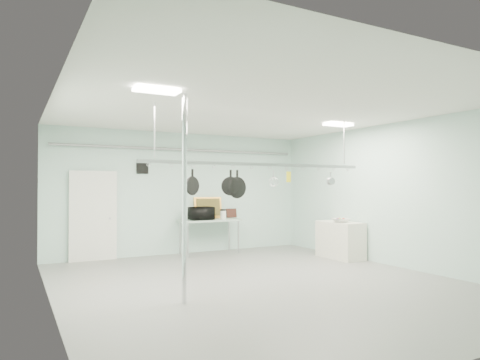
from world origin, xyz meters
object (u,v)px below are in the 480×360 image
skillet_mid (231,182)px  fruit_bowl (341,220)px  chrome_pole (184,198)px  side_cabinet (340,240)px  microwave (201,213)px  skillet_left (192,182)px  pot_rack (261,163)px  prep_table (210,222)px  skillet_right (237,184)px  coffee_canister (223,215)px

skillet_mid → fruit_bowl: bearing=33.0°
chrome_pole → side_cabinet: bearing=22.4°
microwave → skillet_left: bearing=66.2°
chrome_pole → skillet_mid: 1.56m
pot_rack → skillet_mid: size_ratio=10.38×
pot_rack → fruit_bowl: (2.83, 0.94, -1.28)m
fruit_bowl → chrome_pole: bearing=-158.7°
skillet_left → fruit_bowl: bearing=-12.3°
prep_table → skillet_right: skillet_right is taller
pot_rack → prep_table: bearing=83.1°
prep_table → fruit_bowl: fruit_bowl is taller
microwave → skillet_mid: bearing=78.1°
chrome_pole → skillet_right: (1.39, 0.90, 0.22)m
pot_rack → coffee_canister: 3.49m
microwave → skillet_mid: size_ratio=1.31×
fruit_bowl → skillet_right: (-3.35, -0.94, 0.87)m
prep_table → side_cabinet: (2.55, -2.20, -0.38)m
chrome_pole → fruit_bowl: (4.73, 1.84, -0.65)m
skillet_right → coffee_canister: bearing=60.8°
microwave → skillet_left: skillet_left is taller
pot_rack → skillet_mid: (-0.65, 0.00, -0.38)m
coffee_canister → skillet_mid: skillet_mid is taller
chrome_pole → side_cabinet: (4.85, 2.00, -1.15)m
skillet_right → prep_table: bearing=66.9°
fruit_bowl → side_cabinet: bearing=53.9°
microwave → skillet_mid: skillet_mid is taller
skillet_mid → skillet_right: size_ratio=0.86×
pot_rack → skillet_mid: bearing=180.0°
chrome_pole → skillet_right: size_ratio=5.98×
skillet_right → skillet_mid: bearing=172.3°
microwave → chrome_pole: bearing=65.5°
side_cabinet → fruit_bowl: (-0.12, -0.16, 0.50)m
coffee_canister → skillet_mid: size_ratio=0.49×
coffee_canister → skillet_mid: 3.58m
chrome_pole → coffee_canister: chrome_pole is taller
chrome_pole → skillet_mid: size_ratio=6.92×
chrome_pole → skillet_left: bearing=61.5°
fruit_bowl → skillet_left: size_ratio=0.91×
pot_rack → chrome_pole: bearing=-154.7°
side_cabinet → skillet_mid: skillet_mid is taller
chrome_pole → pot_rack: bearing=25.3°
side_cabinet → coffee_canister: size_ratio=5.31×
fruit_bowl → skillet_mid: bearing=-164.9°
microwave → skillet_mid: 3.41m
coffee_canister → skillet_left: skillet_left is taller
chrome_pole → microwave: 4.63m
side_cabinet → fruit_bowl: 0.54m
fruit_bowl → prep_table: bearing=135.9°
prep_table → fruit_bowl: (2.43, -2.36, 0.12)m
skillet_left → skillet_right: bearing=-24.8°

